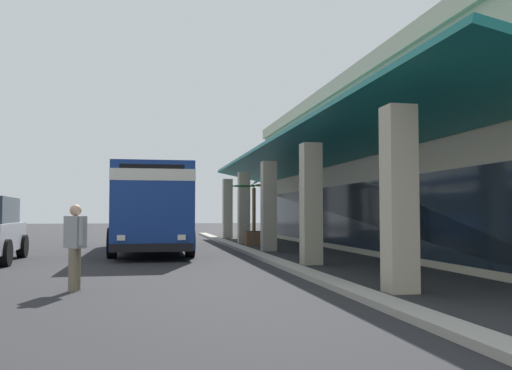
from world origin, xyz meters
name	(u,v)px	position (x,y,z in m)	size (l,w,h in m)	color
ground	(351,247)	(0.00, 8.00, 0.00)	(120.00, 120.00, 0.00)	#262628
curb_strip	(245,250)	(1.77, 3.02, 0.06)	(35.05, 0.50, 0.12)	#9E998E
plaza_building	(469,165)	(1.77, 12.65, 3.50)	(29.51, 15.04, 6.99)	#B2A88E
transit_bus	(152,204)	(0.58, -0.56, 1.85)	(11.22, 2.88, 3.34)	navy
pedestrian	(75,242)	(12.10, -2.06, 0.92)	(0.60, 0.47, 1.65)	#726651
potted_palm	(254,230)	(-1.88, 4.05, 0.72)	(2.16, 1.87, 2.96)	brown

